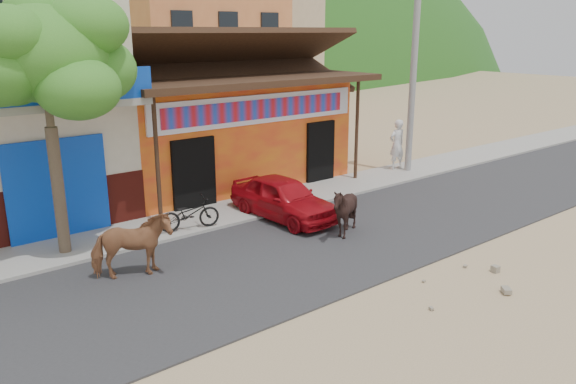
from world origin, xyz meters
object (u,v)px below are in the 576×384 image
Objects in this scene: utility_pole at (414,62)px; cow_dark at (345,211)px; cow_tan at (132,246)px; scooter at (189,214)px; tree at (51,127)px; red_car at (283,198)px; pedestrian at (397,144)px.

utility_pole is 5.86× the size of cow_dark.
cow_tan is 2.94m from scooter.
red_car is (5.76, -1.14, -2.47)m from tree.
utility_pole is 4.22× the size of pedestrian.
utility_pole is at bearing 130.76° from cow_dark.
tree is 1.69× the size of red_car.
scooter is at bearing -35.34° from cow_tan.
red_car is at bearing 21.50° from pedestrian.
scooter is at bearing -119.05° from cow_dark.
pedestrian is (6.84, 1.75, 0.42)m from red_car.
red_car is (-7.04, -1.34, -3.47)m from utility_pole.
utility_pole is 12.75m from cow_tan.
tree reaches higher than red_car.
cow_tan is at bearing -71.54° from tree.
cow_tan is at bearing -170.83° from red_car.
utility_pole reaches higher than red_car.
utility_pole is 10.36m from scooter.
pedestrian reaches higher than cow_tan.
cow_dark is at bearing -28.02° from tree.
tree is 3.34m from cow_tan.
scooter is at bearing 163.12° from red_car.
utility_pole reaches higher than pedestrian.
pedestrian is (-0.20, 0.42, -3.05)m from utility_pole.
utility_pole is at bearing 7.50° from red_car.
cow_tan is at bearing -168.56° from utility_pole.
pedestrian reaches higher than cow_dark.
tree is 6.37m from red_car.
tree reaches higher than cow_dark.
scooter is (-2.66, 0.64, -0.10)m from red_car.
cow_dark is at bearing -83.63° from red_car.
tree is at bearing 165.59° from red_car.
tree is 0.75× the size of utility_pole.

